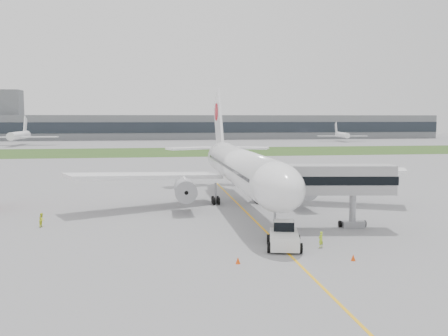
{
  "coord_description": "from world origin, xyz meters",
  "views": [
    {
      "loc": [
        -12.33,
        -63.49,
        12.4
      ],
      "look_at": [
        -2.72,
        2.0,
        5.74
      ],
      "focal_mm": 40.0,
      "sensor_mm": 36.0,
      "label": 1
    }
  ],
  "objects": [
    {
      "name": "ground",
      "position": [
        0.0,
        0.0,
        0.0
      ],
      "size": [
        600.0,
        600.0,
        0.0
      ],
      "primitive_type": "plane",
      "color": "gray",
      "rests_on": "ground"
    },
    {
      "name": "apron_markings",
      "position": [
        0.0,
        -5.0,
        0.0
      ],
      "size": [
        70.0,
        70.0,
        0.04
      ],
      "primitive_type": null,
      "color": "yellow",
      "rests_on": "ground"
    },
    {
      "name": "grass_strip",
      "position": [
        0.0,
        120.0,
        0.01
      ],
      "size": [
        600.0,
        50.0,
        0.02
      ],
      "primitive_type": "cube",
      "color": "#2B4F1D",
      "rests_on": "ground"
    },
    {
      "name": "terminal_building",
      "position": [
        0.0,
        229.87,
        7.0
      ],
      "size": [
        320.0,
        22.3,
        14.0
      ],
      "color": "slate",
      "rests_on": "ground"
    },
    {
      "name": "control_tower",
      "position": [
        -90.0,
        232.0,
        0.0
      ],
      "size": [
        12.0,
        12.0,
        56.0
      ],
      "primitive_type": null,
      "color": "slate",
      "rests_on": "ground"
    },
    {
      "name": "airliner",
      "position": [
        0.0,
        4.87,
        5.66
      ],
      "size": [
        48.13,
        53.95,
        17.88
      ],
      "color": "white",
      "rests_on": "ground"
    },
    {
      "name": "pushback_tug",
      "position": [
        0.17,
        -17.94,
        1.12
      ],
      "size": [
        4.07,
        5.25,
        2.44
      ],
      "rotation": [
        0.0,
        0.0,
        -0.22
      ],
      "color": "white",
      "rests_on": "ground"
    },
    {
      "name": "jet_bridge",
      "position": [
        6.02,
        -10.45,
        5.47
      ],
      "size": [
        16.19,
        5.31,
        7.39
      ],
      "rotation": [
        0.0,
        0.0,
        -0.13
      ],
      "color": "#A5A5A8",
      "rests_on": "ground"
    },
    {
      "name": "safety_cone_left",
      "position": [
        -5.12,
        -22.6,
        0.29
      ],
      "size": [
        0.43,
        0.43,
        0.59
      ],
      "primitive_type": "cone",
      "color": "#F24A0C",
      "rests_on": "ground"
    },
    {
      "name": "safety_cone_right",
      "position": [
        4.99,
        -23.15,
        0.29
      ],
      "size": [
        0.42,
        0.42,
        0.57
      ],
      "primitive_type": "cone",
      "color": "#F24A0C",
      "rests_on": "ground"
    },
    {
      "name": "ground_crew_near",
      "position": [
        3.69,
        -18.41,
        0.78
      ],
      "size": [
        0.68,
        0.62,
        1.56
      ],
      "primitive_type": "imported",
      "rotation": [
        0.0,
        0.0,
        3.69
      ],
      "color": "#B6E526",
      "rests_on": "ground"
    },
    {
      "name": "ground_crew_far",
      "position": [
        -24.78,
        -5.09,
        0.81
      ],
      "size": [
        0.8,
        0.92,
        1.62
      ],
      "primitive_type": "imported",
      "rotation": [
        0.0,
        0.0,
        1.31
      ],
      "color": "#E3F428",
      "rests_on": "ground"
    },
    {
      "name": "distant_aircraft_left",
      "position": [
        -71.45,
        173.85,
        0.0
      ],
      "size": [
        34.18,
        30.24,
        12.95
      ],
      "primitive_type": null,
      "rotation": [
        0.0,
        0.0,
        0.01
      ],
      "color": "white",
      "rests_on": "ground"
    },
    {
      "name": "distant_aircraft_right",
      "position": [
        87.92,
        188.6,
        0.0
      ],
      "size": [
        29.25,
        26.69,
        9.96
      ],
      "primitive_type": null,
      "rotation": [
        0.0,
        0.0,
        -0.15
      ],
      "color": "white",
      "rests_on": "ground"
    }
  ]
}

